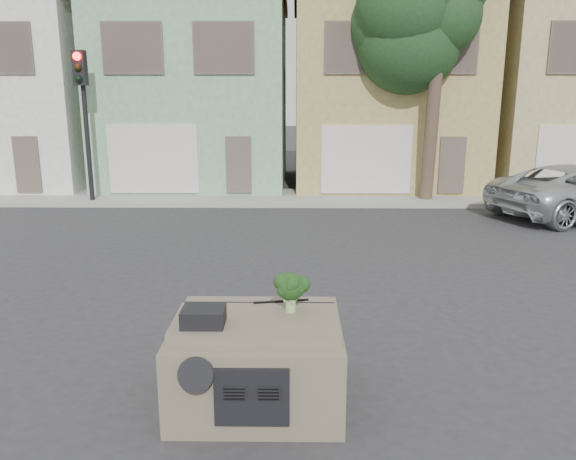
{
  "coord_description": "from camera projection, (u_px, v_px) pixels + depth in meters",
  "views": [
    {
      "loc": [
        0.45,
        -9.26,
        3.65
      ],
      "look_at": [
        0.33,
        0.5,
        1.3
      ],
      "focal_mm": 35.0,
      "sensor_mm": 36.0,
      "label": 1
    }
  ],
  "objects": [
    {
      "name": "townhouse_mint",
      "position": [
        199.0,
        92.0,
        23.11
      ],
      "size": [
        7.2,
        8.2,
        7.55
      ],
      "primitive_type": "cube",
      "color": "#7FAF81",
      "rests_on": "ground"
    },
    {
      "name": "townhouse_white",
      "position": [
        19.0,
        92.0,
        23.2
      ],
      "size": [
        7.2,
        8.2,
        7.55
      ],
      "primitive_type": "cube",
      "color": "silver",
      "rests_on": "ground"
    },
    {
      "name": "townhouse_tan",
      "position": [
        382.0,
        92.0,
        23.02
      ],
      "size": [
        7.2,
        8.2,
        7.55
      ],
      "primitive_type": "cube",
      "color": "tan",
      "rests_on": "ground"
    },
    {
      "name": "ground_plane",
      "position": [
        269.0,
        308.0,
        9.86
      ],
      "size": [
        120.0,
        120.0,
        0.0
      ],
      "primitive_type": "plane",
      "color": "#303033",
      "rests_on": "ground"
    },
    {
      "name": "sidewalk",
      "position": [
        282.0,
        198.0,
        20.05
      ],
      "size": [
        40.0,
        3.0,
        0.15
      ],
      "primitive_type": "cube",
      "color": "gray",
      "rests_on": "ground"
    },
    {
      "name": "car_dashboard",
      "position": [
        258.0,
        356.0,
        6.81
      ],
      "size": [
        2.0,
        1.8,
        1.12
      ],
      "primitive_type": "cube",
      "color": "#6B604D",
      "rests_on": "ground"
    },
    {
      "name": "instrument_hump",
      "position": [
        203.0,
        317.0,
        6.33
      ],
      "size": [
        0.48,
        0.38,
        0.2
      ],
      "primitive_type": "cube",
      "color": "black",
      "rests_on": "car_dashboard"
    },
    {
      "name": "townhouse_beige",
      "position": [
        565.0,
        92.0,
        22.93
      ],
      "size": [
        7.2,
        8.2,
        7.55
      ],
      "primitive_type": "cube",
      "color": "tan",
      "rests_on": "ground"
    },
    {
      "name": "broccoli",
      "position": [
        291.0,
        292.0,
        6.68
      ],
      "size": [
        0.48,
        0.48,
        0.5
      ],
      "primitive_type": "cube",
      "rotation": [
        0.0,
        0.0,
        4.5
      ],
      "color": "#163311",
      "rests_on": "car_dashboard"
    },
    {
      "name": "wiper_arm",
      "position": [
        281.0,
        301.0,
        7.05
      ],
      "size": [
        0.69,
        0.15,
        0.02
      ],
      "primitive_type": "cube",
      "rotation": [
        0.0,
        0.0,
        0.17
      ],
      "color": "black",
      "rests_on": "car_dashboard"
    },
    {
      "name": "tree_near",
      "position": [
        434.0,
        76.0,
        18.33
      ],
      "size": [
        4.4,
        4.0,
        8.5
      ],
      "primitive_type": "cube",
      "color": "#1E3F1D",
      "rests_on": "ground"
    },
    {
      "name": "traffic_signal",
      "position": [
        86.0,
        129.0,
        18.58
      ],
      "size": [
        0.4,
        0.4,
        5.1
      ],
      "primitive_type": "cube",
      "color": "black",
      "rests_on": "ground"
    }
  ]
}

